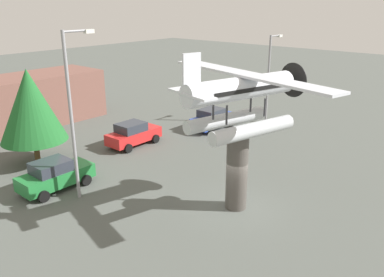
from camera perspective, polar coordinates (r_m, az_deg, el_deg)
The scene contains 10 objects.
ground_plane at distance 21.37m, azimuth 6.22°, elevation -9.66°, with size 140.00×140.00×0.00m, color #515651.
display_pedestal at distance 20.45m, azimuth 6.42°, elevation -4.55°, with size 1.10×1.10×4.16m, color #4C4742.
floatplane_monument at distance 19.34m, azimuth 7.13°, elevation 5.77°, with size 7.18×10.34×4.00m.
car_mid_green at distance 24.03m, azimuth -18.97°, elevation -4.92°, with size 4.20×2.02×1.76m.
car_far_red at distance 29.89m, azimuth -8.39°, elevation 0.66°, with size 4.20×2.02×1.76m.
car_distant_blue at distance 33.44m, azimuth 2.95°, elevation 2.85°, with size 4.20×2.02×1.76m.
streetlight_primary at distance 21.38m, azimuth -16.59°, elevation 4.42°, with size 1.84×0.28×8.92m.
streetlight_secondary at distance 35.33m, azimuth 11.03°, elevation 9.24°, with size 1.84×0.28×7.50m.
storefront_building at distance 36.48m, azimuth -24.38°, elevation 4.54°, with size 15.47×5.03×4.23m, color brown.
tree_east at distance 27.30m, azimuth -22.04°, elevation 4.39°, with size 4.20×4.20×6.29m.
Camera 1 is at (-15.62, -10.35, 10.26)m, focal length 37.38 mm.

